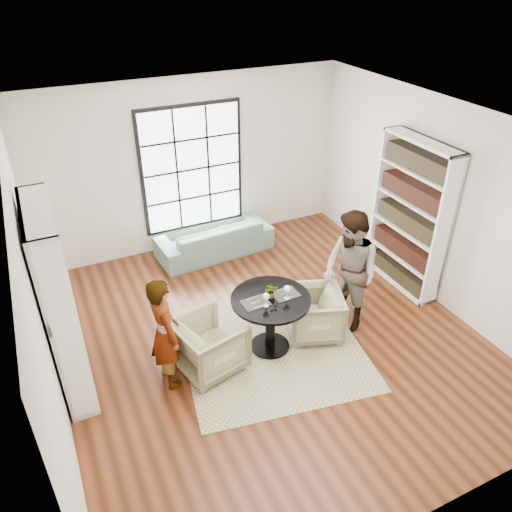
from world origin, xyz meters
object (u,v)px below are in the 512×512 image
armchair_right (314,314)px  person_left (165,333)px  wine_glass_right (287,289)px  flower_centerpiece (271,291)px  pedestal_table (271,312)px  wine_glass_left (266,297)px  sofa (214,238)px  armchair_left (209,345)px  person_right (350,272)px

armchair_right → person_left: person_left is taller
wine_glass_right → flower_centerpiece: size_ratio=1.03×
pedestal_table → armchair_right: size_ratio=1.37×
wine_glass_left → person_left: bearing=174.5°
sofa → armchair_left: (-1.10, -2.66, 0.07)m
sofa → armchair_left: size_ratio=2.52×
sofa → wine_glass_left: wine_glass_left is taller
armchair_right → person_right: 0.77m
pedestal_table → person_left: 1.43m
armchair_right → flower_centerpiece: flower_centerpiece is taller
armchair_left → person_right: person_right is taller
pedestal_table → wine_glass_left: wine_glass_left is taller
wine_glass_right → flower_centerpiece: (-0.16, 0.12, -0.05)m
pedestal_table → wine_glass_left: size_ratio=5.42×
person_right → wine_glass_right: 1.06m
person_left → wine_glass_right: 1.62m
wine_glass_left → pedestal_table: bearing=42.7°
person_left → sofa: bearing=-37.2°
sofa → flower_centerpiece: (-0.22, -2.64, 0.63)m
wine_glass_left → wine_glass_right: bearing=3.9°
sofa → person_left: person_left is taller
armchair_right → wine_glass_left: bearing=-61.2°
person_left → flower_centerpiece: 1.44m
sofa → armchair_left: bearing=63.3°
pedestal_table → flower_centerpiece: 0.33m
armchair_right → wine_glass_left: wine_glass_left is taller
flower_centerpiece → person_right: bearing=-0.9°
sofa → person_left: bearing=54.0°
wine_glass_left → armchair_right: bearing=8.9°
wine_glass_left → flower_centerpiece: bearing=44.8°
flower_centerpiece → armchair_left: bearing=-178.7°
armchair_right → flower_centerpiece: (-0.66, 0.02, 0.58)m
wine_glass_right → armchair_right: bearing=11.9°
pedestal_table → person_right: (1.23, 0.01, 0.29)m
pedestal_table → wine_glass_right: wine_glass_right is taller
armchair_right → wine_glass_right: wine_glass_right is taller
person_right → pedestal_table: bearing=-95.0°
armchair_right → sofa: bearing=-150.5°
armchair_right → flower_centerpiece: size_ratio=3.86×
pedestal_table → person_left: (-1.42, 0.01, 0.16)m
armchair_left → person_right: bearing=-103.8°
armchair_left → armchair_right: bearing=-103.8°
sofa → armchair_left: 2.88m
armchair_left → flower_centerpiece: 1.05m
pedestal_table → armchair_right: bearing=0.5°
armchair_left → wine_glass_left: (0.74, -0.12, 0.60)m
sofa → person_right: bearing=106.3°
pedestal_table → person_right: size_ratio=0.59×
person_left → flower_centerpiece: bearing=-94.5°
armchair_right → person_left: bearing=-70.0°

